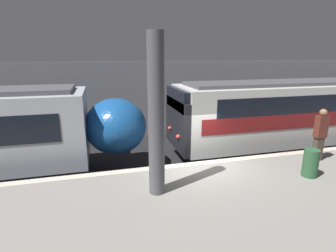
% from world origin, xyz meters
% --- Properties ---
extents(ground_plane, '(120.00, 120.00, 0.00)m').
position_xyz_m(ground_plane, '(0.00, 0.00, 0.00)').
color(ground_plane, black).
extents(platform, '(40.00, 4.71, 1.12)m').
position_xyz_m(platform, '(0.00, -2.35, 0.55)').
color(platform, gray).
rests_on(platform, ground).
extents(station_rear_barrier, '(50.00, 0.15, 4.30)m').
position_xyz_m(station_rear_barrier, '(0.00, 7.10, 2.15)').
color(station_rear_barrier, gray).
rests_on(station_rear_barrier, ground).
extents(support_pillar_near, '(0.41, 0.41, 4.09)m').
position_xyz_m(support_pillar_near, '(-1.77, -1.64, 3.15)').
color(support_pillar_near, '#56565B').
rests_on(support_pillar_near, platform).
extents(person_walking, '(0.38, 0.24, 1.81)m').
position_xyz_m(person_walking, '(4.07, -0.90, 2.08)').
color(person_walking, '#473D33').
rests_on(person_walking, platform).
extents(trash_bin, '(0.44, 0.44, 0.85)m').
position_xyz_m(trash_bin, '(2.88, -1.88, 1.53)').
color(trash_bin, '#2D5B38').
rests_on(trash_bin, platform).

